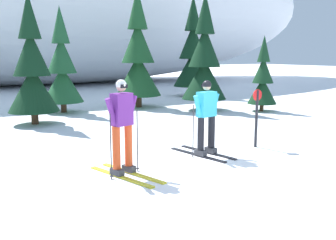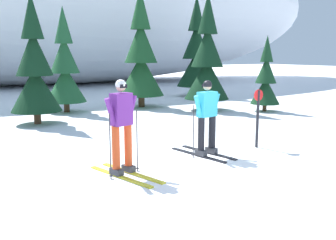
# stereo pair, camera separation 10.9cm
# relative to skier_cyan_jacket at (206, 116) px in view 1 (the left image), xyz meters

# --- Properties ---
(ground_plane) EXTENTS (120.00, 120.00, 0.00)m
(ground_plane) POSITION_rel_skier_cyan_jacket_xyz_m (-0.54, -1.36, -0.91)
(ground_plane) COLOR white
(skier_cyan_jacket) EXTENTS (0.82, 1.73, 1.73)m
(skier_cyan_jacket) POSITION_rel_skier_cyan_jacket_xyz_m (0.00, 0.00, 0.00)
(skier_cyan_jacket) COLOR black
(skier_cyan_jacket) RESTS_ON ground
(skier_purple_jacket) EXTENTS (0.88, 1.80, 1.84)m
(skier_purple_jacket) POSITION_rel_skier_cyan_jacket_xyz_m (-2.22, -0.35, 0.05)
(skier_purple_jacket) COLOR gold
(skier_purple_jacket) RESTS_ON ground
(pine_tree_left) EXTENTS (1.64, 1.64, 4.26)m
(pine_tree_left) POSITION_rel_skier_cyan_jacket_xyz_m (-2.56, 6.06, 0.87)
(pine_tree_left) COLOR #47301E
(pine_tree_left) RESTS_ON ground
(pine_tree_center_left) EXTENTS (1.60, 1.60, 4.14)m
(pine_tree_center_left) POSITION_rel_skier_cyan_jacket_xyz_m (-1.03, 8.13, 0.82)
(pine_tree_center_left) COLOR #47301E
(pine_tree_center_left) RESTS_ON ground
(pine_tree_center) EXTENTS (1.98, 1.98, 5.12)m
(pine_tree_center) POSITION_rel_skier_cyan_jacket_xyz_m (2.24, 8.00, 1.23)
(pine_tree_center) COLOR #47301E
(pine_tree_center) RESTS_ON ground
(pine_tree_center_right) EXTENTS (1.83, 1.83, 4.74)m
(pine_tree_center_right) POSITION_rel_skier_cyan_jacket_xyz_m (4.16, 5.79, 1.07)
(pine_tree_center_right) COLOR #47301E
(pine_tree_center_right) RESTS_ON ground
(pine_tree_right) EXTENTS (1.18, 1.18, 3.04)m
(pine_tree_right) POSITION_rel_skier_cyan_jacket_xyz_m (6.04, 4.36, 0.36)
(pine_tree_right) COLOR #47301E
(pine_tree_right) RESTS_ON ground
(pine_tree_far_right) EXTENTS (2.09, 2.09, 5.41)m
(pine_tree_far_right) POSITION_rel_skier_cyan_jacket_xyz_m (6.78, 10.47, 1.35)
(pine_tree_far_right) COLOR #47301E
(pine_tree_far_right) RESTS_ON ground
(trail_marker_post) EXTENTS (0.28, 0.07, 1.45)m
(trail_marker_post) POSITION_rel_skier_cyan_jacket_xyz_m (1.53, -0.02, -0.09)
(trail_marker_post) COLOR black
(trail_marker_post) RESTS_ON ground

